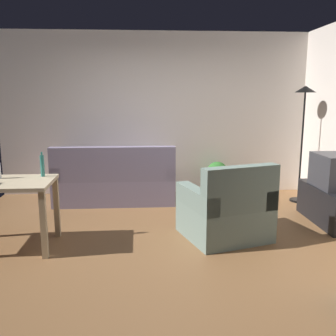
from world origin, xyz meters
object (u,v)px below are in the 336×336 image
tv_stand (330,205)px  torchiere_lamp (304,112)px  bottle_tall (42,166)px  armchair (227,212)px  couch (115,183)px  tv (333,171)px  potted_plant (217,176)px

tv_stand → torchiere_lamp: size_ratio=0.61×
bottle_tall → torchiere_lamp: bearing=21.0°
tv_stand → armchair: (-1.49, -0.45, 0.08)m
couch → tv: (2.92, -1.18, 0.39)m
armchair → torchiere_lamp: bearing=-152.9°
couch → tv: size_ratio=3.10×
couch → armchair: (1.42, -1.63, 0.01)m
armchair → bottle_tall: bottle_tall is taller
torchiere_lamp → bottle_tall: size_ratio=6.44×
bottle_tall → tv: bearing=5.7°
tv → tv_stand: bearing=90.0°
tv → bottle_tall: bottle_tall is taller
potted_plant → armchair: armchair is taller
couch → tv_stand: bearing=158.0°
tv_stand → tv: (0.00, 0.00, 0.46)m
tv → torchiere_lamp: size_ratio=0.33×
torchiere_lamp → tv_stand: bearing=-90.0°
tv → bottle_tall: size_ratio=2.14×
tv_stand → torchiere_lamp: (0.00, 1.02, 1.17)m
armchair → tv: bearing=179.4°
bottle_tall → couch: bearing=65.8°
potted_plant → armchair: size_ratio=0.51×
tv_stand → bottle_tall: 3.69m
tv_stand → potted_plant: 1.93m
bottle_tall → potted_plant: bearing=37.9°
armchair → potted_plant: bearing=-115.4°
torchiere_lamp → potted_plant: 1.70m
potted_plant → armchair: (-0.27, -1.95, -0.01)m
couch → armchair: bearing=131.1°
couch → tv: same height
torchiere_lamp → bottle_tall: torchiere_lamp is taller
tv → potted_plant: size_ratio=1.05×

